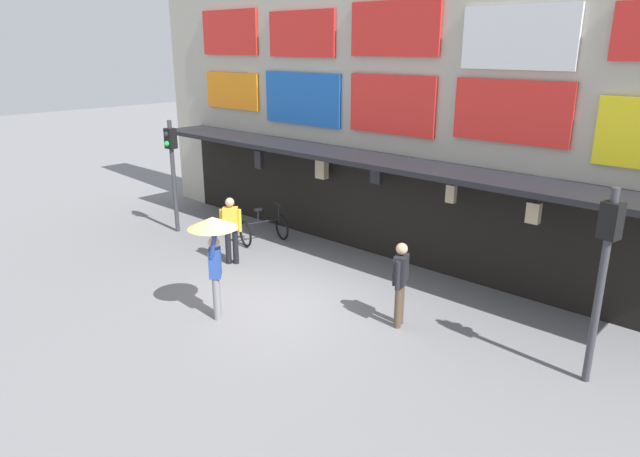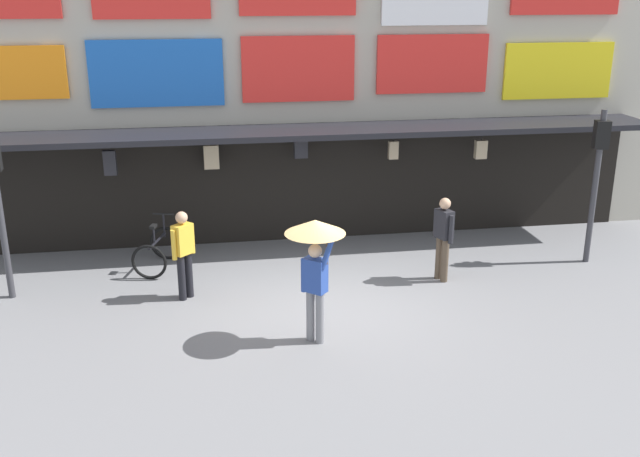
{
  "view_description": "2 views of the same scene",
  "coord_description": "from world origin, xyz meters",
  "px_view_note": "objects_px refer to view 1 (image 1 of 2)",
  "views": [
    {
      "loc": [
        8.07,
        -7.24,
        5.16
      ],
      "look_at": [
        0.34,
        1.12,
        1.51
      ],
      "focal_mm": 32.14,
      "sensor_mm": 36.0,
      "label": 1
    },
    {
      "loc": [
        -2.04,
        -11.49,
        5.51
      ],
      "look_at": [
        0.02,
        1.23,
        1.16
      ],
      "focal_mm": 40.46,
      "sensor_mm": 36.0,
      "label": 2
    }
  ],
  "objects_px": {
    "traffic_light_near": "(172,158)",
    "pedestrian_with_umbrella": "(213,239)",
    "bicycle_parked": "(264,229)",
    "pedestrian_in_black": "(231,227)",
    "traffic_light_far": "(606,256)",
    "pedestrian_in_red": "(400,280)"
  },
  "relations": [
    {
      "from": "traffic_light_near",
      "to": "pedestrian_with_umbrella",
      "type": "relative_size",
      "value": 1.54
    },
    {
      "from": "pedestrian_in_red",
      "to": "pedestrian_with_umbrella",
      "type": "relative_size",
      "value": 0.81
    },
    {
      "from": "pedestrian_with_umbrella",
      "to": "pedestrian_in_black",
      "type": "relative_size",
      "value": 1.24
    },
    {
      "from": "pedestrian_with_umbrella",
      "to": "pedestrian_in_black",
      "type": "xyz_separation_m",
      "value": [
        -2.1,
        2.07,
        -0.69
      ]
    },
    {
      "from": "traffic_light_near",
      "to": "pedestrian_with_umbrella",
      "type": "distance_m",
      "value": 5.94
    },
    {
      "from": "bicycle_parked",
      "to": "pedestrian_in_black",
      "type": "height_order",
      "value": "pedestrian_in_black"
    },
    {
      "from": "bicycle_parked",
      "to": "pedestrian_in_black",
      "type": "distance_m",
      "value": 1.76
    },
    {
      "from": "traffic_light_far",
      "to": "pedestrian_with_umbrella",
      "type": "relative_size",
      "value": 1.54
    },
    {
      "from": "pedestrian_with_umbrella",
      "to": "pedestrian_in_red",
      "type": "bearing_deg",
      "value": 37.1
    },
    {
      "from": "traffic_light_far",
      "to": "bicycle_parked",
      "type": "height_order",
      "value": "traffic_light_far"
    },
    {
      "from": "traffic_light_far",
      "to": "pedestrian_with_umbrella",
      "type": "height_order",
      "value": "traffic_light_far"
    },
    {
      "from": "bicycle_parked",
      "to": "traffic_light_near",
      "type": "bearing_deg",
      "value": -158.82
    },
    {
      "from": "pedestrian_in_red",
      "to": "pedestrian_with_umbrella",
      "type": "height_order",
      "value": "pedestrian_with_umbrella"
    },
    {
      "from": "traffic_light_near",
      "to": "pedestrian_with_umbrella",
      "type": "bearing_deg",
      "value": -26.26
    },
    {
      "from": "pedestrian_in_black",
      "to": "bicycle_parked",
      "type": "bearing_deg",
      "value": 109.94
    },
    {
      "from": "bicycle_parked",
      "to": "pedestrian_in_red",
      "type": "relative_size",
      "value": 0.78
    },
    {
      "from": "pedestrian_with_umbrella",
      "to": "bicycle_parked",
      "type": "bearing_deg",
      "value": 126.27
    },
    {
      "from": "traffic_light_near",
      "to": "pedestrian_in_red",
      "type": "bearing_deg",
      "value": -3.29
    },
    {
      "from": "traffic_light_near",
      "to": "pedestrian_in_red",
      "type": "distance_m",
      "value": 8.25
    },
    {
      "from": "traffic_light_near",
      "to": "pedestrian_in_red",
      "type": "xyz_separation_m",
      "value": [
        8.15,
        -0.47,
        -1.19
      ]
    },
    {
      "from": "traffic_light_near",
      "to": "pedestrian_in_red",
      "type": "height_order",
      "value": "traffic_light_near"
    },
    {
      "from": "traffic_light_near",
      "to": "pedestrian_in_black",
      "type": "height_order",
      "value": "traffic_light_near"
    }
  ]
}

